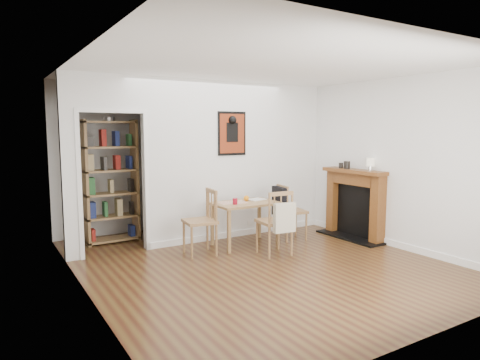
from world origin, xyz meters
TOP-DOWN VIEW (x-y plane):
  - ground at (0.00, 0.00)m, footprint 5.20×5.20m
  - room_shell at (0.10, 1.34)m, footprint 5.20×5.20m
  - dining_table at (0.33, 0.81)m, footprint 1.00×0.64m
  - chair_left at (-0.51, 0.71)m, footprint 0.53×0.53m
  - chair_right at (1.17, 0.72)m, footprint 0.59×0.53m
  - chair_front at (0.42, 0.14)m, footprint 0.52×0.58m
  - bookshelf at (-1.40, 2.11)m, footprint 0.83×0.33m
  - fireplace at (2.16, 0.25)m, footprint 0.45×1.25m
  - red_glass at (0.10, 0.73)m, footprint 0.08×0.08m
  - orange_fruit at (0.42, 0.91)m, footprint 0.09×0.09m
  - placemat at (0.15, 0.90)m, footprint 0.47×0.39m
  - notebook at (0.61, 0.91)m, footprint 0.32×0.26m
  - mantel_lamp at (2.15, -0.06)m, footprint 0.13×0.13m
  - ceramic_jar_a at (2.08, 0.38)m, footprint 0.11×0.11m
  - ceramic_jar_b at (2.09, 0.53)m, footprint 0.07×0.07m

SIDE VIEW (x-z plane):
  - ground at x=0.00m, z-range 0.00..0.00m
  - chair_right at x=1.17m, z-range 0.02..0.93m
  - chair_left at x=-0.51m, z-range 0.00..0.96m
  - chair_front at x=0.42m, z-range 0.01..0.96m
  - dining_table at x=0.33m, z-range 0.26..0.94m
  - fireplace at x=2.16m, z-range 0.04..1.20m
  - placemat at x=0.15m, z-range 0.68..0.69m
  - notebook at x=0.61m, z-range 0.68..0.70m
  - orange_fruit at x=0.42m, z-range 0.68..0.77m
  - red_glass at x=0.10m, z-range 0.68..0.78m
  - bookshelf at x=-1.40m, z-range -0.01..1.96m
  - ceramic_jar_b at x=2.09m, z-range 1.16..1.25m
  - ceramic_jar_a at x=2.08m, z-range 1.16..1.29m
  - mantel_lamp at x=2.15m, z-range 1.18..1.39m
  - room_shell at x=0.10m, z-range -1.30..3.90m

